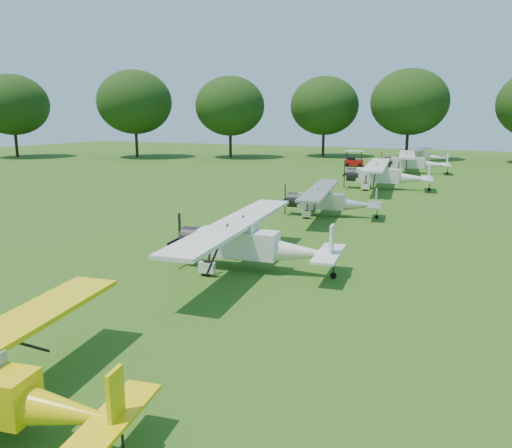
{
  "coord_description": "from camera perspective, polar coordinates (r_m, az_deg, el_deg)",
  "views": [
    {
      "loc": [
        8.79,
        -19.32,
        6.3
      ],
      "look_at": [
        -0.64,
        1.04,
        1.4
      ],
      "focal_mm": 35.0,
      "sensor_mm": 36.0,
      "label": 1
    }
  ],
  "objects": [
    {
      "name": "ground",
      "position": [
        22.15,
        0.37,
        -4.21
      ],
      "size": [
        160.0,
        160.0,
        0.0
      ],
      "primitive_type": "plane",
      "color": "#2E5816",
      "rests_on": "ground"
    },
    {
      "name": "tree_belt",
      "position": [
        20.25,
        10.26,
        17.02
      ],
      "size": [
        137.36,
        130.27,
        14.52
      ],
      "color": "black",
      "rests_on": "ground"
    },
    {
      "name": "aircraft_3",
      "position": [
        20.48,
        -0.69,
        -1.83
      ],
      "size": [
        7.08,
        11.27,
        2.21
      ],
      "rotation": [
        0.0,
        0.0,
        0.11
      ],
      "color": "white",
      "rests_on": "ground"
    },
    {
      "name": "aircraft_4",
      "position": [
        31.92,
        8.27,
        2.86
      ],
      "size": [
        6.21,
        9.83,
        1.93
      ],
      "rotation": [
        0.0,
        0.0,
        0.16
      ],
      "color": "silver",
      "rests_on": "ground"
    },
    {
      "name": "aircraft_5",
      "position": [
        44.73,
        14.49,
        5.63
      ],
      "size": [
        7.64,
        12.12,
        2.38
      ],
      "rotation": [
        0.0,
        0.0,
        0.13
      ],
      "color": "white",
      "rests_on": "ground"
    },
    {
      "name": "aircraft_6",
      "position": [
        58.15,
        17.49,
        6.89
      ],
      "size": [
        7.5,
        11.89,
        2.33
      ],
      "rotation": [
        0.0,
        0.0,
        0.15
      ],
      "color": "white",
      "rests_on": "ground"
    },
    {
      "name": "aircraft_7",
      "position": [
        70.35,
        18.43,
        7.52
      ],
      "size": [
        6.46,
        10.27,
        2.02
      ],
      "rotation": [
        0.0,
        0.0,
        -0.12
      ],
      "color": "silver",
      "rests_on": "ground"
    },
    {
      "name": "golf_cart",
      "position": [
        64.36,
        11.08,
        7.06
      ],
      "size": [
        2.52,
        1.84,
        1.95
      ],
      "rotation": [
        0.0,
        0.0,
        0.21
      ],
      "color": "#B40F0C",
      "rests_on": "ground"
    }
  ]
}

